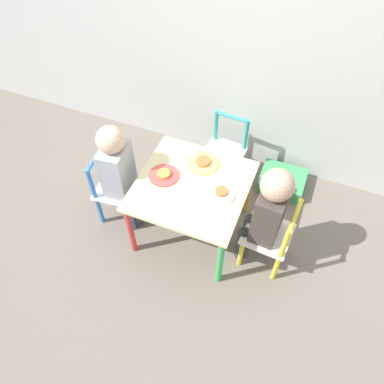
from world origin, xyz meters
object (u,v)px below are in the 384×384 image
(kids_table, at_px, (192,191))
(plate_back, at_px, (203,163))
(chair_yellow, at_px, (271,236))
(storage_bin, at_px, (282,181))
(chair_teal, at_px, (224,153))
(child_left, at_px, (120,169))
(child_right, at_px, (267,211))
(plate_left, at_px, (164,175))
(plate_right, at_px, (221,193))
(chair_blue, at_px, (115,188))

(kids_table, bearing_deg, plate_back, 90.00)
(chair_yellow, height_order, storage_bin, chair_yellow)
(kids_table, xyz_separation_m, chair_teal, (0.04, 0.49, -0.14))
(child_left, bearing_deg, child_right, -94.91)
(child_left, relative_size, plate_left, 4.31)
(plate_right, xyz_separation_m, plate_left, (-0.35, 0.00, 0.00))
(chair_yellow, height_order, plate_back, chair_yellow)
(chair_teal, height_order, child_left, child_left)
(chair_yellow, bearing_deg, child_left, -85.41)
(chair_yellow, distance_m, plate_right, 0.38)
(plate_left, bearing_deg, plate_right, -0.00)
(child_left, height_order, plate_right, child_left)
(plate_left, bearing_deg, kids_table, -0.00)
(chair_blue, bearing_deg, plate_right, -91.53)
(kids_table, bearing_deg, chair_teal, 85.74)
(chair_yellow, height_order, plate_right, chair_yellow)
(chair_yellow, xyz_separation_m, child_right, (-0.06, 0.00, 0.21))
(plate_right, bearing_deg, plate_back, 135.00)
(chair_blue, distance_m, plate_right, 0.70)
(storage_bin, bearing_deg, child_left, -145.22)
(chair_blue, bearing_deg, plate_back, -71.54)
(child_right, height_order, child_left, child_right)
(child_right, bearing_deg, kids_table, -90.00)
(kids_table, bearing_deg, child_right, -3.88)
(plate_left, bearing_deg, chair_teal, 67.06)
(chair_teal, relative_size, plate_back, 2.64)
(chair_yellow, xyz_separation_m, storage_bin, (-0.04, 0.60, -0.19))
(kids_table, height_order, plate_left, plate_left)
(child_right, bearing_deg, plate_left, -88.90)
(kids_table, distance_m, child_left, 0.44)
(kids_table, bearing_deg, plate_left, 180.00)
(kids_table, xyz_separation_m, chair_yellow, (0.50, -0.03, -0.14))
(chair_blue, xyz_separation_m, plate_left, (0.32, 0.05, 0.21))
(chair_blue, bearing_deg, child_right, -94.60)
(child_right, distance_m, plate_left, 0.61)
(child_right, relative_size, storage_bin, 2.47)
(chair_blue, bearing_deg, plate_left, -86.85)
(chair_blue, relative_size, chair_teal, 1.00)
(child_right, bearing_deg, chair_blue, -84.78)
(kids_table, relative_size, plate_back, 3.24)
(chair_yellow, distance_m, chair_teal, 0.70)
(plate_left, bearing_deg, child_left, -170.21)
(child_left, xyz_separation_m, plate_back, (0.43, 0.22, 0.01))
(chair_yellow, bearing_deg, chair_teal, -135.19)
(storage_bin, bearing_deg, child_right, -91.39)
(child_right, xyz_separation_m, storage_bin, (0.01, 0.60, -0.40))
(kids_table, relative_size, chair_blue, 1.22)
(kids_table, xyz_separation_m, chair_blue, (-0.49, -0.05, -0.14))
(chair_blue, distance_m, child_right, 0.95)
(child_right, bearing_deg, plate_right, -92.53)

